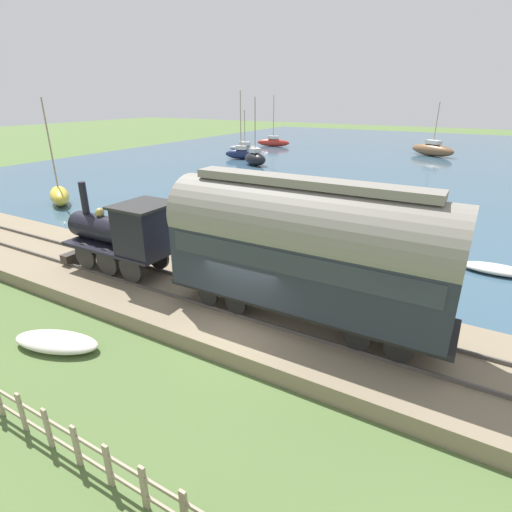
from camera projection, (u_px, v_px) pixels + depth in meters
ground_plane at (239, 341)px, 12.72m from camera, size 200.00×200.00×0.00m
harbor_water at (433, 160)px, 48.09m from camera, size 80.00×80.00×0.01m
rail_embankment at (258, 316)px, 13.60m from camera, size 4.98×56.00×0.65m
steam_locomotive at (126, 232)px, 15.59m from camera, size 2.07×5.23×3.40m
passenger_coach at (305, 247)px, 11.80m from camera, size 2.37×8.86×4.49m
sailboat_brown at (432, 149)px, 50.86m from camera, size 4.66×6.20×6.48m
sailboat_yellow at (59, 195)px, 28.25m from camera, size 2.93×3.63×7.13m
sailboat_gray at (245, 148)px, 54.92m from camera, size 2.19×4.86×5.39m
sailboat_black at (255, 158)px, 43.98m from camera, size 2.97×3.69×7.09m
sailboat_red at (273, 142)px, 60.40m from camera, size 2.05×5.16×7.24m
sailboat_navy at (241, 154)px, 48.33m from camera, size 1.86×4.16×7.75m
rowboat_mid_harbor at (106, 224)px, 23.51m from camera, size 1.13×2.03×0.37m
rowboat_off_pier at (154, 209)px, 26.59m from camera, size 1.39×2.37×0.44m
rowboat_near_shore at (497, 269)px, 17.43m from camera, size 1.17×2.87×0.37m
rowboat_far_out at (206, 207)px, 27.13m from camera, size 1.19×2.31×0.34m
beached_dinghy at (57, 342)px, 12.28m from camera, size 1.88×3.00×0.44m
picket_fence at (92, 455)px, 8.04m from camera, size 0.06×20.14×1.06m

